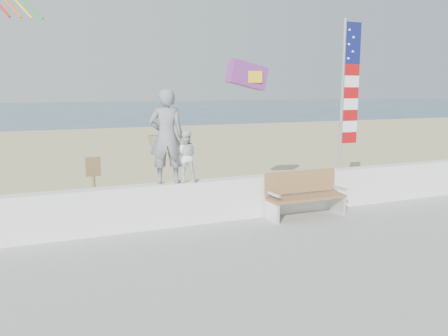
{
  "coord_description": "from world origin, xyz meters",
  "views": [
    {
      "loc": [
        -3.68,
        -7.17,
        2.98
      ],
      "look_at": [
        0.2,
        1.8,
        1.35
      ],
      "focal_mm": 38.0,
      "sensor_mm": 36.0,
      "label": 1
    }
  ],
  "objects_px": {
    "child": "(185,156)",
    "bench": "(304,194)",
    "adult": "(166,137)",
    "flag": "(347,89)"
  },
  "relations": [
    {
      "from": "adult",
      "to": "child",
      "type": "height_order",
      "value": "adult"
    },
    {
      "from": "child",
      "to": "flag",
      "type": "xyz_separation_m",
      "value": [
        4.01,
        -0.0,
        1.38
      ]
    },
    {
      "from": "child",
      "to": "bench",
      "type": "height_order",
      "value": "child"
    },
    {
      "from": "child",
      "to": "flag",
      "type": "bearing_deg",
      "value": -163.04
    },
    {
      "from": "bench",
      "to": "flag",
      "type": "distance_m",
      "value": 2.73
    },
    {
      "from": "bench",
      "to": "flag",
      "type": "height_order",
      "value": "flag"
    },
    {
      "from": "child",
      "to": "bench",
      "type": "relative_size",
      "value": 0.6
    },
    {
      "from": "bench",
      "to": "flag",
      "type": "bearing_deg",
      "value": 18.04
    },
    {
      "from": "adult",
      "to": "bench",
      "type": "distance_m",
      "value": 3.33
    },
    {
      "from": "adult",
      "to": "flag",
      "type": "height_order",
      "value": "flag"
    }
  ]
}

